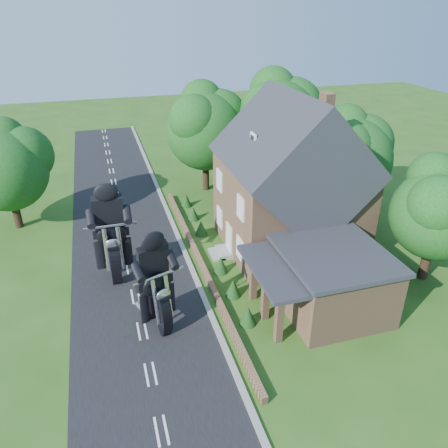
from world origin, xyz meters
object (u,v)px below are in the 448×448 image
object	(u,v)px
motorcycle_follow	(115,263)
garden_wall	(201,263)
annex	(329,279)
house	(290,186)
motorcycle_lead	(157,313)

from	to	relation	value
motorcycle_follow	garden_wall	bearing A→B (deg)	175.47
garden_wall	annex	bearing A→B (deg)	-46.16
house	annex	size ratio (longest dim) A/B	1.45
house	annex	world-z (taller)	house
annex	garden_wall	bearing A→B (deg)	133.84
motorcycle_lead	garden_wall	bearing A→B (deg)	-145.30
garden_wall	annex	size ratio (longest dim) A/B	3.12
garden_wall	motorcycle_lead	size ratio (longest dim) A/B	12.27
house	motorcycle_follow	distance (m)	11.87
garden_wall	motorcycle_lead	bearing A→B (deg)	-125.29
garden_wall	motorcycle_lead	distance (m)	6.02
annex	motorcycle_follow	xyz separation A→B (m)	(-10.72, 6.18, -0.85)
house	motorcycle_lead	size ratio (longest dim) A/B	5.71
garden_wall	house	world-z (taller)	house
garden_wall	annex	xyz separation A→B (m)	(5.57, -5.80, 1.57)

